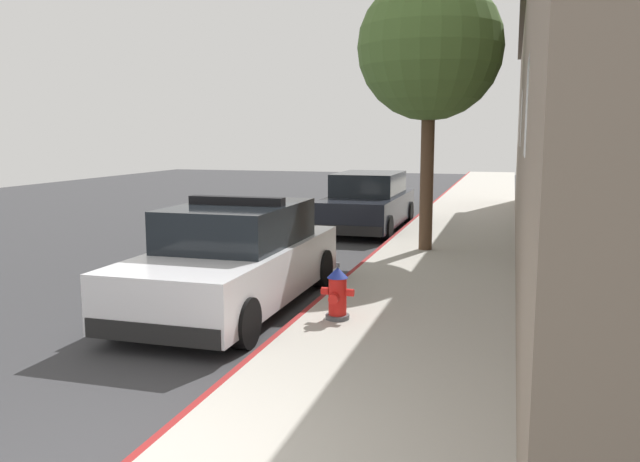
% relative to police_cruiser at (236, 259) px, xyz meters
% --- Properties ---
extents(ground_plane, '(33.45, 60.00, 0.20)m').
position_rel_police_cruiser_xyz_m(ground_plane, '(-3.34, 4.89, -0.84)').
color(ground_plane, '#353538').
extents(sidewalk_pavement, '(2.78, 60.00, 0.16)m').
position_rel_police_cruiser_xyz_m(sidewalk_pavement, '(2.66, 4.89, -0.66)').
color(sidewalk_pavement, '#ADA89E').
rests_on(sidewalk_pavement, ground).
extents(curb_painted_edge, '(0.08, 60.00, 0.16)m').
position_rel_police_cruiser_xyz_m(curb_painted_edge, '(1.23, 4.89, -0.66)').
color(curb_painted_edge, maroon).
rests_on(curb_painted_edge, ground).
extents(police_cruiser, '(1.94, 4.84, 1.68)m').
position_rel_police_cruiser_xyz_m(police_cruiser, '(0.00, 0.00, 0.00)').
color(police_cruiser, white).
rests_on(police_cruiser, ground).
extents(parked_car_silver_ahead, '(1.94, 4.84, 1.56)m').
position_rel_police_cruiser_xyz_m(parked_car_silver_ahead, '(0.17, 8.52, -0.00)').
color(parked_car_silver_ahead, black).
rests_on(parked_car_silver_ahead, ground).
extents(fire_hydrant, '(0.44, 0.40, 0.76)m').
position_rel_police_cruiser_xyz_m(fire_hydrant, '(1.77, -0.73, -0.23)').
color(fire_hydrant, '#4C4C51').
rests_on(fire_hydrant, sidewalk_pavement).
extents(street_tree, '(2.97, 2.97, 5.67)m').
position_rel_police_cruiser_xyz_m(street_tree, '(2.20, 4.94, 3.58)').
color(street_tree, brown).
rests_on(street_tree, sidewalk_pavement).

